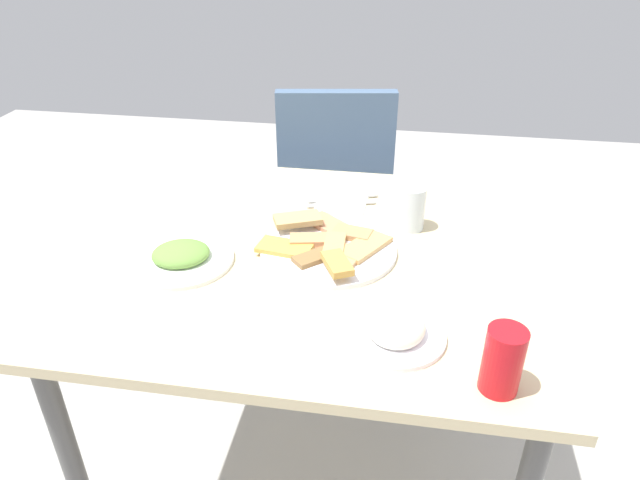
% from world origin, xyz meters
% --- Properties ---
extents(ground_plane, '(6.00, 6.00, 0.00)m').
position_xyz_m(ground_plane, '(0.00, 0.00, 0.00)').
color(ground_plane, '#B2AFA9').
extents(dining_table, '(1.04, 0.94, 0.75)m').
position_xyz_m(dining_table, '(0.00, 0.00, 0.67)').
color(dining_table, beige).
rests_on(dining_table, ground_plane).
extents(dining_chair, '(0.48, 0.48, 0.93)m').
position_xyz_m(dining_chair, '(-0.06, 0.80, 0.54)').
color(dining_chair, slate).
rests_on(dining_chair, ground_plane).
extents(pide_platter, '(0.33, 0.32, 0.05)m').
position_xyz_m(pide_platter, '(0.03, 0.00, 0.77)').
color(pide_platter, white).
rests_on(pide_platter, dining_table).
extents(salad_plate_greens, '(0.19, 0.19, 0.06)m').
position_xyz_m(salad_plate_greens, '(0.20, -0.28, 0.77)').
color(salad_plate_greens, white).
rests_on(salad_plate_greens, dining_table).
extents(salad_plate_rice, '(0.24, 0.24, 0.04)m').
position_xyz_m(salad_plate_rice, '(-0.29, -0.10, 0.77)').
color(salad_plate_rice, white).
rests_on(salad_plate_rice, dining_table).
extents(soda_can, '(0.07, 0.07, 0.12)m').
position_xyz_m(soda_can, '(0.38, -0.39, 0.81)').
color(soda_can, red).
rests_on(soda_can, dining_table).
extents(drinking_glass, '(0.06, 0.06, 0.11)m').
position_xyz_m(drinking_glass, '(0.22, 0.15, 0.81)').
color(drinking_glass, silver).
rests_on(drinking_glass, dining_table).
extents(paper_napkin, '(0.14, 0.14, 0.00)m').
position_xyz_m(paper_napkin, '(0.03, 0.26, 0.75)').
color(paper_napkin, white).
rests_on(paper_napkin, dining_table).
extents(fork, '(0.18, 0.07, 0.00)m').
position_xyz_m(fork, '(0.03, 0.24, 0.76)').
color(fork, silver).
rests_on(fork, paper_napkin).
extents(spoon, '(0.19, 0.09, 0.00)m').
position_xyz_m(spoon, '(0.03, 0.28, 0.76)').
color(spoon, silver).
rests_on(spoon, paper_napkin).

